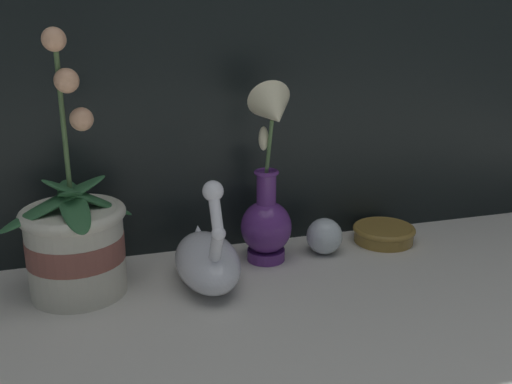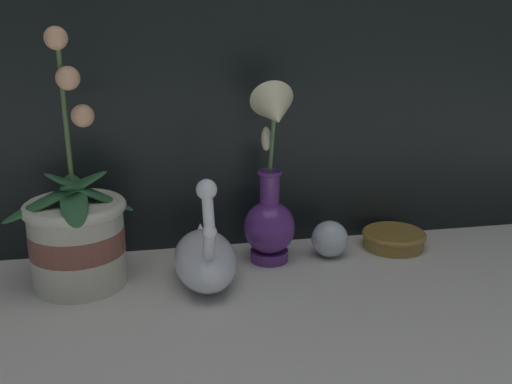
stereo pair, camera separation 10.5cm
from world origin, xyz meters
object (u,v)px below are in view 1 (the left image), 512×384
object	(u,v)px
swan_figurine	(207,258)
blue_vase	(268,198)
glass_sphere	(324,236)
orchid_potted_plant	(75,240)
amber_dish	(384,233)

from	to	relation	value
swan_figurine	blue_vase	bearing A→B (deg)	25.51
swan_figurine	blue_vase	world-z (taller)	blue_vase
swan_figurine	glass_sphere	bearing A→B (deg)	15.57
swan_figurine	orchid_potted_plant	bearing A→B (deg)	171.00
blue_vase	amber_dish	distance (m)	0.28
glass_sphere	blue_vase	bearing A→B (deg)	-176.44
swan_figurine	blue_vase	distance (m)	0.16
orchid_potted_plant	amber_dish	bearing A→B (deg)	5.25
swan_figurine	glass_sphere	world-z (taller)	swan_figurine
glass_sphere	amber_dish	world-z (taller)	glass_sphere
orchid_potted_plant	amber_dish	xyz separation A→B (m)	(0.61, 0.06, -0.08)
orchid_potted_plant	glass_sphere	xyz separation A→B (m)	(0.46, 0.04, -0.06)
orchid_potted_plant	glass_sphere	size ratio (longest dim) A/B	6.16
swan_figurine	amber_dish	bearing A→B (deg)	12.97
swan_figurine	amber_dish	size ratio (longest dim) A/B	1.65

